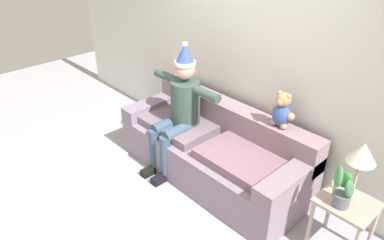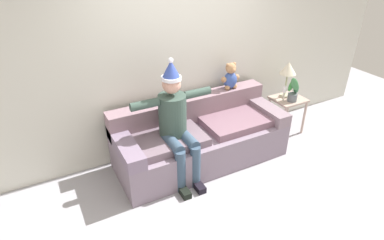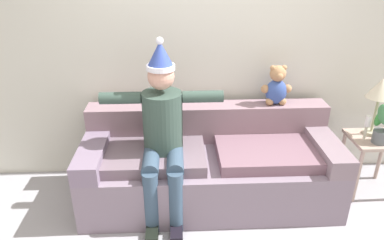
{
  "view_description": "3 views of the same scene",
  "coord_description": "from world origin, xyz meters",
  "px_view_note": "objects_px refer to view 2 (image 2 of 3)",
  "views": [
    {
      "loc": [
        2.38,
        -1.54,
        2.7
      ],
      "look_at": [
        -0.19,
        0.84,
        0.73
      ],
      "focal_mm": 34.11,
      "sensor_mm": 36.0,
      "label": 1
    },
    {
      "loc": [
        -1.81,
        -2.2,
        2.69
      ],
      "look_at": [
        -0.21,
        0.83,
        0.76
      ],
      "focal_mm": 30.28,
      "sensor_mm": 36.0,
      "label": 2
    },
    {
      "loc": [
        -0.3,
        -1.82,
        2.13
      ],
      "look_at": [
        -0.17,
        0.82,
        0.9
      ],
      "focal_mm": 33.54,
      "sensor_mm": 36.0,
      "label": 3
    }
  ],
  "objects_px": {
    "person_seated": "(176,121)",
    "teddy_bear": "(231,77)",
    "side_table": "(288,105)",
    "potted_plant": "(293,91)",
    "couch": "(200,138)",
    "table_lamp": "(288,70)",
    "candle_tall": "(284,91)"
  },
  "relations": [
    {
      "from": "couch",
      "to": "potted_plant",
      "type": "distance_m",
      "value": 1.58
    },
    {
      "from": "table_lamp",
      "to": "side_table",
      "type": "bearing_deg",
      "value": -80.3
    },
    {
      "from": "side_table",
      "to": "potted_plant",
      "type": "xyz_separation_m",
      "value": [
        -0.03,
        -0.09,
        0.27
      ]
    },
    {
      "from": "side_table",
      "to": "candle_tall",
      "type": "xyz_separation_m",
      "value": [
        -0.13,
        -0.02,
        0.26
      ]
    },
    {
      "from": "potted_plant",
      "to": "candle_tall",
      "type": "bearing_deg",
      "value": 143.87
    },
    {
      "from": "couch",
      "to": "table_lamp",
      "type": "relative_size",
      "value": 4.16
    },
    {
      "from": "teddy_bear",
      "to": "candle_tall",
      "type": "height_order",
      "value": "teddy_bear"
    },
    {
      "from": "couch",
      "to": "side_table",
      "type": "bearing_deg",
      "value": 0.91
    },
    {
      "from": "table_lamp",
      "to": "candle_tall",
      "type": "relative_size",
      "value": 2.35
    },
    {
      "from": "person_seated",
      "to": "teddy_bear",
      "type": "relative_size",
      "value": 4.04
    },
    {
      "from": "person_seated",
      "to": "teddy_bear",
      "type": "distance_m",
      "value": 1.16
    },
    {
      "from": "couch",
      "to": "candle_tall",
      "type": "xyz_separation_m",
      "value": [
        1.42,
        0.0,
        0.39
      ]
    },
    {
      "from": "teddy_bear",
      "to": "potted_plant",
      "type": "height_order",
      "value": "teddy_bear"
    },
    {
      "from": "teddy_bear",
      "to": "table_lamp",
      "type": "bearing_deg",
      "value": -10.89
    },
    {
      "from": "table_lamp",
      "to": "potted_plant",
      "type": "height_order",
      "value": "table_lamp"
    },
    {
      "from": "teddy_bear",
      "to": "candle_tall",
      "type": "bearing_deg",
      "value": -19.5
    },
    {
      "from": "teddy_bear",
      "to": "side_table",
      "type": "xyz_separation_m",
      "value": [
        0.91,
        -0.26,
        -0.53
      ]
    },
    {
      "from": "person_seated",
      "to": "potted_plant",
      "type": "xyz_separation_m",
      "value": [
        1.94,
        0.09,
        -0.05
      ]
    },
    {
      "from": "teddy_bear",
      "to": "candle_tall",
      "type": "relative_size",
      "value": 1.64
    },
    {
      "from": "teddy_bear",
      "to": "candle_tall",
      "type": "distance_m",
      "value": 0.87
    },
    {
      "from": "couch",
      "to": "candle_tall",
      "type": "bearing_deg",
      "value": 0.19
    },
    {
      "from": "potted_plant",
      "to": "couch",
      "type": "bearing_deg",
      "value": 177.41
    },
    {
      "from": "side_table",
      "to": "potted_plant",
      "type": "height_order",
      "value": "potted_plant"
    },
    {
      "from": "side_table",
      "to": "potted_plant",
      "type": "bearing_deg",
      "value": -107.85
    },
    {
      "from": "person_seated",
      "to": "teddy_bear",
      "type": "height_order",
      "value": "person_seated"
    },
    {
      "from": "couch",
      "to": "candle_tall",
      "type": "distance_m",
      "value": 1.47
    },
    {
      "from": "teddy_bear",
      "to": "side_table",
      "type": "height_order",
      "value": "teddy_bear"
    },
    {
      "from": "potted_plant",
      "to": "person_seated",
      "type": "bearing_deg",
      "value": -177.29
    },
    {
      "from": "teddy_bear",
      "to": "person_seated",
      "type": "bearing_deg",
      "value": -157.31
    },
    {
      "from": "side_table",
      "to": "candle_tall",
      "type": "relative_size",
      "value": 2.46
    },
    {
      "from": "couch",
      "to": "potted_plant",
      "type": "height_order",
      "value": "potted_plant"
    },
    {
      "from": "side_table",
      "to": "table_lamp",
      "type": "relative_size",
      "value": 1.05
    }
  ]
}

